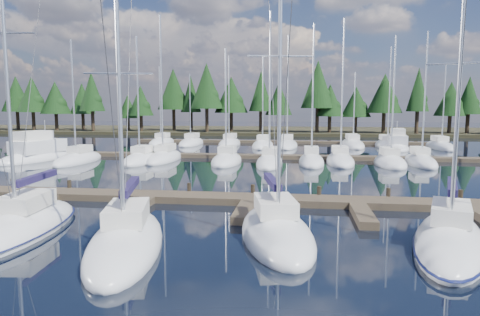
# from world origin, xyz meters

# --- Properties ---
(ground) EXTENTS (260.00, 260.00, 0.00)m
(ground) POSITION_xyz_m (0.00, 30.00, 0.00)
(ground) COLOR black
(ground) RESTS_ON ground
(far_shore) EXTENTS (220.00, 30.00, 0.60)m
(far_shore) POSITION_xyz_m (0.00, 90.00, 0.30)
(far_shore) COLOR #2C2918
(far_shore) RESTS_ON ground
(main_dock) EXTENTS (44.00, 6.13, 0.90)m
(main_dock) POSITION_xyz_m (0.00, 17.36, 0.20)
(main_dock) COLOR #483C2D
(main_dock) RESTS_ON ground
(back_docks) EXTENTS (50.00, 21.80, 0.40)m
(back_docks) POSITION_xyz_m (0.00, 49.58, 0.20)
(back_docks) COLOR #483C2D
(back_docks) RESTS_ON ground
(front_sailboat_1) EXTENTS (3.92, 9.28, 15.75)m
(front_sailboat_1) POSITION_xyz_m (-9.52, 10.59, 0.29)
(front_sailboat_1) COLOR silver
(front_sailboat_1) RESTS_ON ground
(front_sailboat_2) EXTENTS (4.84, 9.18, 12.43)m
(front_sailboat_2) POSITION_xyz_m (-4.02, 9.13, 0.28)
(front_sailboat_2) COLOR silver
(front_sailboat_2) RESTS_ON ground
(front_sailboat_3) EXTENTS (4.51, 8.51, 13.86)m
(front_sailboat_3) POSITION_xyz_m (1.84, 11.28, 0.29)
(front_sailboat_3) COLOR silver
(front_sailboat_3) RESTS_ON ground
(front_sailboat_4) EXTENTS (5.38, 9.43, 13.15)m
(front_sailboat_4) POSITION_xyz_m (8.82, 11.08, 0.28)
(front_sailboat_4) COLOR silver
(front_sailboat_4) RESTS_ON ground
(back_sailboat_rows) EXTENTS (45.58, 32.51, 16.17)m
(back_sailboat_rows) POSITION_xyz_m (1.14, 45.53, 0.26)
(back_sailboat_rows) COLOR silver
(back_sailboat_rows) RESTS_ON ground
(motor_yacht_left) EXTENTS (5.61, 10.73, 5.13)m
(motor_yacht_left) POSITION_xyz_m (-24.60, 35.12, 0.55)
(motor_yacht_left) COLOR silver
(motor_yacht_left) RESTS_ON ground
(motor_yacht_right) EXTENTS (4.22, 9.40, 4.54)m
(motor_yacht_right) POSITION_xyz_m (15.82, 52.80, 0.50)
(motor_yacht_right) COLOR silver
(motor_yacht_right) RESTS_ON ground
(tree_line) EXTENTS (185.93, 12.08, 14.08)m
(tree_line) POSITION_xyz_m (0.22, 80.20, 7.61)
(tree_line) COLOR black
(tree_line) RESTS_ON far_shore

